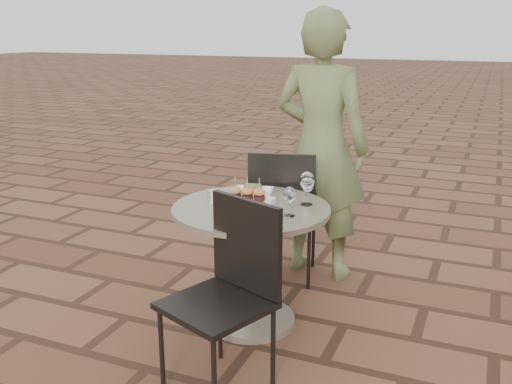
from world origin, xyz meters
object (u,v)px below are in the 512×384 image
at_px(plate_sliders, 247,200).
at_px(plate_tuna, 252,214).
at_px(chair_far, 283,206).
at_px(chair_near, 231,280).
at_px(diner, 321,147).
at_px(cafe_table, 251,247).
at_px(plate_salmon, 252,192).

xyz_separation_m(plate_sliders, plate_tuna, (0.09, -0.15, -0.02)).
distance_m(chair_far, chair_near, 1.21).
bearing_deg(chair_far, chair_near, 85.72).
height_order(chair_far, diner, diner).
height_order(diner, plate_tuna, diner).
relative_size(cafe_table, plate_tuna, 3.14).
bearing_deg(diner, cafe_table, 86.82).
relative_size(chair_near, plate_tuna, 3.24).
height_order(chair_far, plate_sliders, chair_far).
distance_m(chair_near, plate_tuna, 0.46).
bearing_deg(plate_salmon, cafe_table, -68.83).
height_order(cafe_table, diner, diner).
distance_m(chair_far, plate_sliders, 0.67).
height_order(cafe_table, chair_far, chair_far).
xyz_separation_m(chair_near, plate_tuna, (-0.06, 0.41, 0.19)).
bearing_deg(diner, chair_far, 61.95).
bearing_deg(cafe_table, diner, 80.61).
relative_size(cafe_table, chair_near, 0.97).
xyz_separation_m(cafe_table, chair_far, (-0.03, 0.62, 0.07)).
bearing_deg(chair_far, plate_tuna, 85.40).
distance_m(chair_far, plate_tuna, 0.82).
bearing_deg(plate_sliders, plate_tuna, -58.03).
bearing_deg(chair_far, cafe_table, 80.46).
bearing_deg(plate_salmon, plate_tuna, -67.11).
xyz_separation_m(diner, plate_sliders, (-0.16, -0.89, -0.15)).
height_order(chair_far, chair_near, same).
height_order(chair_near, plate_salmon, chair_near).
distance_m(chair_near, plate_salmon, 0.85).
relative_size(chair_far, plate_tuna, 3.24).
height_order(chair_near, diner, diner).
height_order(chair_near, plate_sliders, chair_near).
bearing_deg(plate_salmon, chair_near, -74.22).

